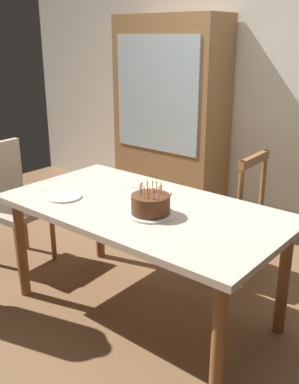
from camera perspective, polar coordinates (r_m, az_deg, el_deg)
The scene contains 11 objects.
ground at distance 3.05m, azimuth -0.75°, elevation -14.88°, with size 6.40×6.40×0.00m, color brown.
back_wall at distance 4.13m, azimuth 16.42°, elevation 12.83°, with size 6.40×0.10×2.60m, color silver.
dining_table at distance 2.74m, azimuth -0.81°, elevation -3.42°, with size 1.75×0.94×0.74m.
birthday_cake at distance 2.55m, azimuth 0.14°, elevation -1.72°, with size 0.28×0.28×0.19m.
plate_near_celebrant at distance 2.89m, azimuth -10.84°, elevation -0.60°, with size 0.22×0.22×0.01m, color silver.
plate_far_side at distance 2.91m, azimuth 0.55°, elevation -0.10°, with size 0.22×0.22×0.01m, color silver.
fork_near_celebrant at distance 3.01m, azimuth -12.85°, elevation 0.01°, with size 0.18×0.02×0.01m, color silver.
fork_far_side at distance 3.01m, azimuth -1.71°, elevation 0.53°, with size 0.18×0.02×0.01m, color silver.
chair_spindle_back at distance 3.34m, azimuth 10.01°, elevation -3.10°, with size 0.45×0.45×0.95m.
chair_upholstered at distance 3.62m, azimuth -17.33°, elevation -0.64°, with size 0.47×0.47×0.95m.
china_cabinet at distance 4.41m, azimuth 2.65°, elevation 9.40°, with size 1.10×0.45×1.90m.
Camera 1 is at (1.63, -1.92, 1.72)m, focal length 41.81 mm.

